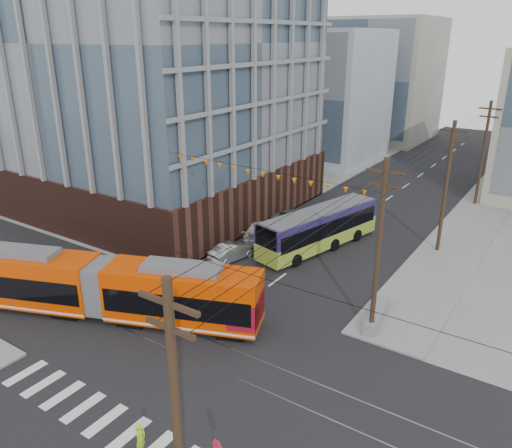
# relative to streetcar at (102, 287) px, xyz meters

# --- Properties ---
(ground) EXTENTS (160.00, 160.00, 0.00)m
(ground) POSITION_rel_streetcar_xyz_m (6.81, -3.52, -2.00)
(ground) COLOR slate
(office_building) EXTENTS (30.00, 25.00, 28.60)m
(office_building) POSITION_rel_streetcar_xyz_m (-15.19, 19.48, 12.30)
(office_building) COLOR #381E16
(office_building) RESTS_ON ground
(bg_bldg_nw_near) EXTENTS (18.00, 16.00, 18.00)m
(bg_bldg_nw_near) POSITION_rel_streetcar_xyz_m (-10.19, 48.48, 7.00)
(bg_bldg_nw_near) COLOR #8C99A5
(bg_bldg_nw_near) RESTS_ON ground
(bg_bldg_nw_far) EXTENTS (16.00, 18.00, 20.00)m
(bg_bldg_nw_far) POSITION_rel_streetcar_xyz_m (-7.19, 68.48, 8.00)
(bg_bldg_nw_far) COLOR gray
(bg_bldg_nw_far) RESTS_ON ground
(utility_pole_near) EXTENTS (0.30, 0.30, 11.00)m
(utility_pole_near) POSITION_rel_streetcar_xyz_m (15.31, -9.52, 3.50)
(utility_pole_near) COLOR black
(utility_pole_near) RESTS_ON ground
(utility_pole_far) EXTENTS (0.30, 0.30, 11.00)m
(utility_pole_far) POSITION_rel_streetcar_xyz_m (15.31, 52.48, 3.50)
(utility_pole_far) COLOR black
(utility_pole_far) RESTS_ON ground
(streetcar) EXTENTS (20.35, 10.22, 3.99)m
(streetcar) POSITION_rel_streetcar_xyz_m (0.00, 0.00, 0.00)
(streetcar) COLOR #D43700
(streetcar) RESTS_ON ground
(city_bus) EXTENTS (5.65, 12.77, 3.54)m
(city_bus) POSITION_rel_streetcar_xyz_m (6.56, 17.64, -0.23)
(city_bus) COLOR #251A4D
(city_bus) RESTS_ON ground
(parked_car_silver) EXTENTS (2.35, 4.52, 1.42)m
(parked_car_silver) POSITION_rel_streetcar_xyz_m (1.85, 11.66, -1.29)
(parked_car_silver) COLOR #AEB0B8
(parked_car_silver) RESTS_ON ground
(parked_car_white) EXTENTS (3.37, 5.37, 1.45)m
(parked_car_white) POSITION_rel_streetcar_xyz_m (1.14, 16.69, -1.27)
(parked_car_white) COLOR silver
(parked_car_white) RESTS_ON ground
(parked_car_grey) EXTENTS (2.96, 4.82, 1.25)m
(parked_car_grey) POSITION_rel_streetcar_xyz_m (1.47, 21.93, -1.37)
(parked_car_grey) COLOR slate
(parked_car_grey) RESTS_ON ground
(pedestrian) EXTENTS (0.51, 0.65, 1.58)m
(pedestrian) POSITION_rel_streetcar_xyz_m (10.49, -6.94, -1.21)
(pedestrian) COLOR #ABE11F
(pedestrian) RESTS_ON ground
(jersey_barrier) EXTENTS (1.43, 4.39, 0.86)m
(jersey_barrier) POSITION_rel_streetcar_xyz_m (15.11, 8.98, -1.56)
(jersey_barrier) COLOR slate
(jersey_barrier) RESTS_ON ground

